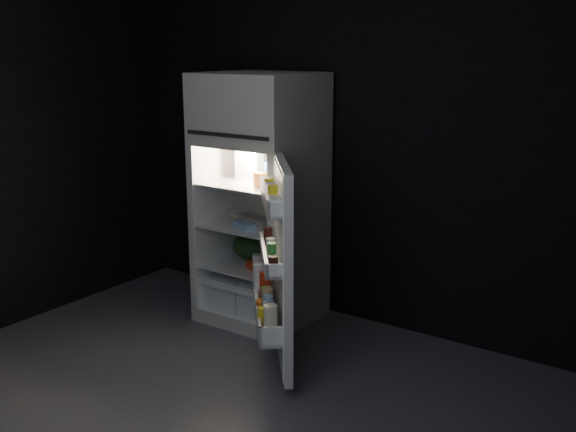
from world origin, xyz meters
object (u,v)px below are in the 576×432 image
Objects in this scene: egg_carton at (256,221)px; yogurt_tray at (264,268)px; refrigerator at (262,190)px; milk_jug at (249,162)px; fridge_door at (278,268)px.

egg_carton is 1.07× the size of yogurt_tray.
milk_jug is at bearing 172.50° from refrigerator.
refrigerator is at bearing 132.86° from fridge_door.
egg_carton is at bearing 179.38° from yogurt_tray.
refrigerator is at bearing 127.31° from egg_carton.
refrigerator is 0.95m from fridge_door.
fridge_door reaches higher than milk_jug.
egg_carton is at bearing -70.75° from refrigerator.
milk_jug is 0.44m from egg_carton.
refrigerator is 7.42× the size of milk_jug.
egg_carton is at bearing 136.85° from fridge_door.
yogurt_tray is at bearing -50.42° from refrigerator.
milk_jug is 0.81× the size of egg_carton.
fridge_door is at bearing -25.09° from egg_carton.
milk_jug is at bearing 168.16° from yogurt_tray.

